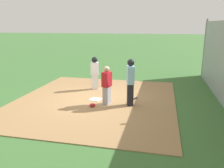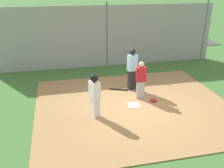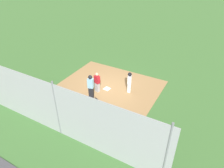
# 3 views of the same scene
# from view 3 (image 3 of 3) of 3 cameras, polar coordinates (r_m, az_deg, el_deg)

# --- Properties ---
(ground_plane) EXTENTS (140.00, 140.00, 0.00)m
(ground_plane) POSITION_cam_3_polar(r_m,az_deg,el_deg) (15.08, -1.40, -1.43)
(ground_plane) COLOR #3D6B33
(dirt_infield) EXTENTS (7.20, 6.40, 0.03)m
(dirt_infield) POSITION_cam_3_polar(r_m,az_deg,el_deg) (15.07, -1.41, -1.39)
(dirt_infield) COLOR #9E774C
(dirt_infield) RESTS_ON ground_plane
(home_plate) EXTENTS (0.49, 0.49, 0.02)m
(home_plate) POSITION_cam_3_polar(r_m,az_deg,el_deg) (15.06, -1.41, -1.31)
(home_plate) COLOR white
(home_plate) RESTS_ON dirt_infield
(catcher) EXTENTS (0.43, 0.35, 1.50)m
(catcher) POSITION_cam_3_polar(r_m,az_deg,el_deg) (14.43, -4.15, 0.54)
(catcher) COLOR #9E9EA3
(catcher) RESTS_ON dirt_infield
(umpire) EXTENTS (0.43, 0.35, 1.78)m
(umpire) POSITION_cam_3_polar(r_m,az_deg,el_deg) (13.68, -5.90, -0.65)
(umpire) COLOR black
(umpire) RESTS_ON dirt_infield
(runner) EXTENTS (0.38, 0.45, 1.55)m
(runner) POSITION_cam_3_polar(r_m,az_deg,el_deg) (14.36, 4.85, 0.79)
(runner) COLOR silver
(runner) RESTS_ON dirt_infield
(baseball_bat) EXTENTS (0.76, 0.35, 0.06)m
(baseball_bat) POSITION_cam_3_polar(r_m,az_deg,el_deg) (13.92, -3.79, -4.47)
(baseball_bat) COLOR black
(baseball_bat) RESTS_ON dirt_infield
(catcher_mask) EXTENTS (0.24, 0.20, 0.12)m
(catcher_mask) POSITION_cam_3_polar(r_m,az_deg,el_deg) (15.32, -4.32, -0.53)
(catcher_mask) COLOR #B21923
(catcher_mask) RESTS_ON dirt_infield
(backstop_fence) EXTENTS (12.00, 0.10, 3.35)m
(backstop_fence) POSITION_cam_3_polar(r_m,az_deg,el_deg) (11.00, -14.91, -7.05)
(backstop_fence) COLOR #93999E
(backstop_fence) RESTS_ON ground_plane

